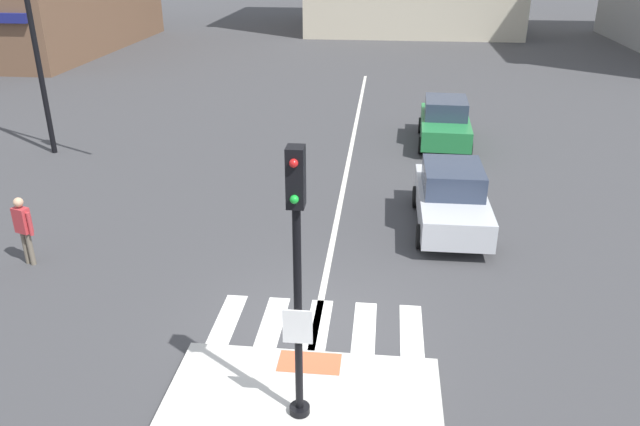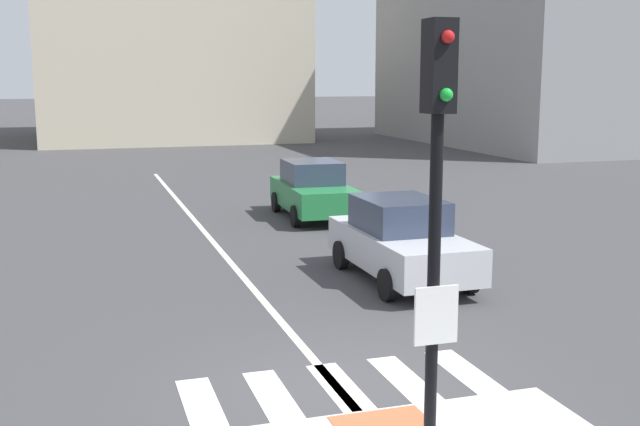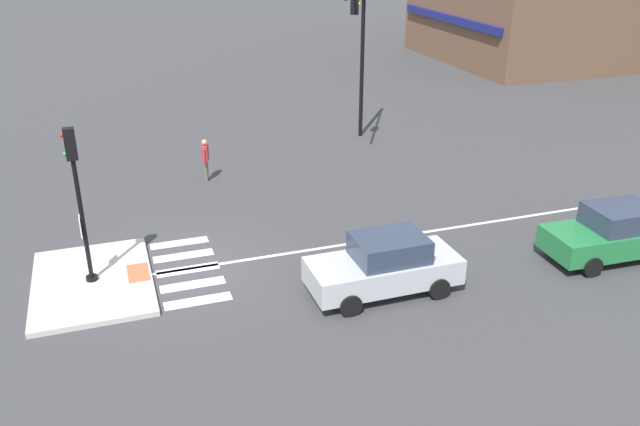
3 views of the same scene
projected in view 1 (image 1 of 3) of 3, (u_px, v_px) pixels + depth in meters
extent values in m
plane|color=#3D3D3F|center=(318.00, 326.00, 12.18)|extent=(300.00, 300.00, 0.00)
cube|color=beige|center=(300.00, 416.00, 9.79)|extent=(4.49, 3.20, 0.15)
cube|color=#DB5B38|center=(309.00, 362.00, 10.90)|extent=(1.10, 0.60, 0.01)
cylinder|color=black|center=(300.00, 409.00, 9.74)|extent=(0.32, 0.32, 0.12)
cylinder|color=black|center=(298.00, 314.00, 9.02)|extent=(0.12, 0.12, 3.42)
cube|color=white|center=(298.00, 327.00, 9.02)|extent=(0.44, 0.03, 0.56)
cube|color=black|center=(296.00, 177.00, 8.15)|extent=(0.24, 0.28, 0.84)
sphere|color=red|center=(294.00, 163.00, 7.90)|extent=(0.12, 0.12, 0.12)
sphere|color=green|center=(294.00, 199.00, 8.11)|extent=(0.12, 0.12, 0.12)
cube|color=silver|center=(228.00, 319.00, 12.39)|extent=(0.44, 1.80, 0.01)
cube|color=silver|center=(273.00, 322.00, 12.31)|extent=(0.44, 1.80, 0.01)
cube|color=silver|center=(318.00, 325.00, 12.22)|extent=(0.44, 1.80, 0.01)
cube|color=silver|center=(364.00, 328.00, 12.13)|extent=(0.44, 1.80, 0.01)
cube|color=silver|center=(411.00, 331.00, 12.04)|extent=(0.44, 1.80, 0.01)
cube|color=silver|center=(349.00, 160.00, 21.26)|extent=(0.14, 28.00, 0.01)
cylinder|color=black|center=(36.00, 52.00, 20.54)|extent=(0.18, 0.18, 7.02)
cube|color=#237A3D|center=(445.00, 127.00, 22.65)|extent=(1.86, 4.16, 0.70)
cube|color=#2D384C|center=(446.00, 108.00, 22.51)|extent=(1.55, 1.96, 0.64)
cylinder|color=black|center=(469.00, 147.00, 21.53)|extent=(0.20, 0.61, 0.60)
cylinder|color=black|center=(421.00, 145.00, 21.75)|extent=(0.20, 0.61, 0.60)
cylinder|color=black|center=(465.00, 127.00, 23.83)|extent=(0.20, 0.61, 0.60)
cylinder|color=black|center=(421.00, 125.00, 24.05)|extent=(0.20, 0.61, 0.60)
cube|color=silver|center=(451.00, 204.00, 16.08)|extent=(1.73, 4.11, 0.70)
cube|color=#2D384C|center=(453.00, 178.00, 15.95)|extent=(1.49, 1.91, 0.64)
cylinder|color=black|center=(490.00, 239.00, 14.99)|extent=(0.18, 0.60, 0.60)
cylinder|color=black|center=(420.00, 236.00, 15.15)|extent=(0.18, 0.60, 0.60)
cylinder|color=black|center=(476.00, 199.00, 17.30)|extent=(0.18, 0.60, 0.60)
cylinder|color=black|center=(416.00, 197.00, 17.46)|extent=(0.18, 0.60, 0.60)
cylinder|color=#6B6051|center=(31.00, 249.00, 14.31)|extent=(0.12, 0.12, 0.82)
cylinder|color=#6B6051|center=(26.00, 247.00, 14.38)|extent=(0.12, 0.12, 0.82)
cube|color=#B73338|center=(22.00, 220.00, 14.05)|extent=(0.41, 0.33, 0.60)
cylinder|color=#B73338|center=(30.00, 224.00, 13.98)|extent=(0.09, 0.09, 0.56)
cylinder|color=#B73338|center=(15.00, 220.00, 14.17)|extent=(0.09, 0.09, 0.56)
sphere|color=tan|center=(18.00, 202.00, 13.87)|extent=(0.22, 0.22, 0.22)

